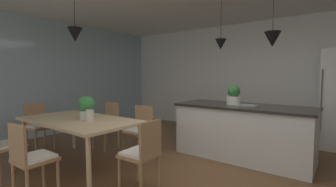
{
  "coord_description": "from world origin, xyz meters",
  "views": [
    {
      "loc": [
        1.51,
        -2.66,
        1.39
      ],
      "look_at": [
        -0.42,
        -0.1,
        1.16
      ],
      "focal_mm": 25.28,
      "sensor_mm": 36.0,
      "label": 1
    }
  ],
  "objects_px": {
    "chair_kitchen_end": "(142,152)",
    "potted_plant_on_table": "(87,107)",
    "dining_table": "(79,123)",
    "potted_plant_on_island": "(234,95)",
    "chair_far_right": "(139,129)",
    "vase_on_dining_table": "(90,115)",
    "chair_far_left": "(107,123)",
    "kitchen_island": "(243,131)",
    "chair_window_end": "(39,125)",
    "chair_near_left": "(2,144)",
    "chair_near_right": "(31,157)"
  },
  "relations": [
    {
      "from": "chair_kitchen_end",
      "to": "potted_plant_on_table",
      "type": "xyz_separation_m",
      "value": [
        -1.24,
        0.08,
        0.45
      ]
    },
    {
      "from": "dining_table",
      "to": "potted_plant_on_island",
      "type": "xyz_separation_m",
      "value": [
        1.72,
        1.9,
        0.39
      ]
    },
    {
      "from": "chair_kitchen_end",
      "to": "chair_far_right",
      "type": "bearing_deg",
      "value": 135.54
    },
    {
      "from": "vase_on_dining_table",
      "to": "chair_kitchen_end",
      "type": "bearing_deg",
      "value": 0.13
    },
    {
      "from": "chair_far_left",
      "to": "kitchen_island",
      "type": "distance_m",
      "value": 2.53
    },
    {
      "from": "kitchen_island",
      "to": "potted_plant_on_table",
      "type": "height_order",
      "value": "potted_plant_on_table"
    },
    {
      "from": "chair_far_right",
      "to": "chair_kitchen_end",
      "type": "bearing_deg",
      "value": -44.46
    },
    {
      "from": "chair_window_end",
      "to": "chair_near_left",
      "type": "xyz_separation_m",
      "value": [
        0.9,
        -0.89,
        0.0
      ]
    },
    {
      "from": "chair_near_right",
      "to": "chair_kitchen_end",
      "type": "height_order",
      "value": "same"
    },
    {
      "from": "chair_far_left",
      "to": "chair_kitchen_end",
      "type": "bearing_deg",
      "value": -26.67
    },
    {
      "from": "chair_far_right",
      "to": "chair_far_left",
      "type": "distance_m",
      "value": 0.86
    },
    {
      "from": "vase_on_dining_table",
      "to": "chair_near_left",
      "type": "bearing_deg",
      "value": -128.79
    },
    {
      "from": "chair_near_left",
      "to": "vase_on_dining_table",
      "type": "xyz_separation_m",
      "value": [
        0.71,
        0.89,
        0.35
      ]
    },
    {
      "from": "potted_plant_on_island",
      "to": "chair_near_left",
      "type": "bearing_deg",
      "value": -127.57
    },
    {
      "from": "vase_on_dining_table",
      "to": "kitchen_island",
      "type": "bearing_deg",
      "value": 49.82
    },
    {
      "from": "dining_table",
      "to": "chair_near_right",
      "type": "relative_size",
      "value": 2.21
    },
    {
      "from": "dining_table",
      "to": "chair_kitchen_end",
      "type": "relative_size",
      "value": 2.21
    },
    {
      "from": "vase_on_dining_table",
      "to": "chair_far_right",
      "type": "bearing_deg",
      "value": 80.99
    },
    {
      "from": "chair_far_left",
      "to": "chair_window_end",
      "type": "bearing_deg",
      "value": -135.19
    },
    {
      "from": "dining_table",
      "to": "chair_near_right",
      "type": "bearing_deg",
      "value": -63.99
    },
    {
      "from": "chair_near_right",
      "to": "dining_table",
      "type": "bearing_deg",
      "value": 116.01
    },
    {
      "from": "chair_far_right",
      "to": "chair_kitchen_end",
      "type": "height_order",
      "value": "same"
    },
    {
      "from": "chair_kitchen_end",
      "to": "vase_on_dining_table",
      "type": "xyz_separation_m",
      "value": [
        -1.04,
        -0.0,
        0.35
      ]
    },
    {
      "from": "chair_far_right",
      "to": "kitchen_island",
      "type": "distance_m",
      "value": 1.78
    },
    {
      "from": "chair_window_end",
      "to": "chair_near_left",
      "type": "distance_m",
      "value": 1.26
    },
    {
      "from": "chair_window_end",
      "to": "vase_on_dining_table",
      "type": "distance_m",
      "value": 1.65
    },
    {
      "from": "chair_kitchen_end",
      "to": "potted_plant_on_table",
      "type": "height_order",
      "value": "potted_plant_on_table"
    },
    {
      "from": "kitchen_island",
      "to": "potted_plant_on_island",
      "type": "xyz_separation_m",
      "value": [
        -0.17,
        0.0,
        0.6
      ]
    },
    {
      "from": "chair_near_left",
      "to": "chair_far_right",
      "type": "height_order",
      "value": "same"
    },
    {
      "from": "chair_far_right",
      "to": "potted_plant_on_island",
      "type": "xyz_separation_m",
      "value": [
        1.29,
        1.01,
        0.59
      ]
    },
    {
      "from": "dining_table",
      "to": "potted_plant_on_island",
      "type": "distance_m",
      "value": 2.59
    },
    {
      "from": "chair_far_left",
      "to": "potted_plant_on_island",
      "type": "bearing_deg",
      "value": 25.15
    },
    {
      "from": "chair_window_end",
      "to": "chair_near_right",
      "type": "height_order",
      "value": "same"
    },
    {
      "from": "kitchen_island",
      "to": "vase_on_dining_table",
      "type": "relative_size",
      "value": 13.33
    },
    {
      "from": "potted_plant_on_island",
      "to": "chair_window_end",
      "type": "bearing_deg",
      "value": -148.05
    },
    {
      "from": "chair_near_right",
      "to": "chair_far_right",
      "type": "xyz_separation_m",
      "value": [
        -0.01,
        1.78,
        0.0
      ]
    },
    {
      "from": "chair_near_right",
      "to": "chair_far_left",
      "type": "xyz_separation_m",
      "value": [
        -0.87,
        1.78,
        0.0
      ]
    },
    {
      "from": "chair_far_right",
      "to": "potted_plant_on_table",
      "type": "distance_m",
      "value": 0.98
    },
    {
      "from": "potted_plant_on_table",
      "to": "kitchen_island",
      "type": "bearing_deg",
      "value": 45.16
    },
    {
      "from": "potted_plant_on_island",
      "to": "chair_near_right",
      "type": "bearing_deg",
      "value": -114.72
    },
    {
      "from": "kitchen_island",
      "to": "vase_on_dining_table",
      "type": "distance_m",
      "value": 2.51
    },
    {
      "from": "chair_window_end",
      "to": "chair_kitchen_end",
      "type": "distance_m",
      "value": 2.66
    },
    {
      "from": "dining_table",
      "to": "vase_on_dining_table",
      "type": "distance_m",
      "value": 0.32
    },
    {
      "from": "dining_table",
      "to": "vase_on_dining_table",
      "type": "xyz_separation_m",
      "value": [
        0.29,
        0.0,
        0.14
      ]
    },
    {
      "from": "chair_far_right",
      "to": "chair_far_left",
      "type": "height_order",
      "value": "same"
    },
    {
      "from": "chair_near_left",
      "to": "potted_plant_on_table",
      "type": "relative_size",
      "value": 2.44
    },
    {
      "from": "chair_far_right",
      "to": "chair_near_left",
      "type": "bearing_deg",
      "value": -115.69
    },
    {
      "from": "vase_on_dining_table",
      "to": "chair_window_end",
      "type": "bearing_deg",
      "value": -179.91
    },
    {
      "from": "chair_window_end",
      "to": "vase_on_dining_table",
      "type": "xyz_separation_m",
      "value": [
        1.62,
        0.0,
        0.35
      ]
    },
    {
      "from": "chair_near_left",
      "to": "chair_far_right",
      "type": "bearing_deg",
      "value": 64.31
    }
  ]
}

